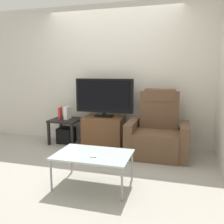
{
  "coord_description": "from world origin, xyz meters",
  "views": [
    {
      "loc": [
        1.25,
        -3.35,
        1.38
      ],
      "look_at": [
        0.16,
        0.5,
        0.7
      ],
      "focal_mm": 38.82,
      "sensor_mm": 36.0,
      "label": 1
    }
  ],
  "objects_px": {
    "television": "(104,97)",
    "cell_phone": "(93,155)",
    "recliner_armchair": "(158,133)",
    "game_console": "(67,113)",
    "subwoofer_box": "(66,135)",
    "coffee_table": "(93,156)",
    "tv_stand": "(104,131)",
    "side_table": "(66,123)",
    "book_upright": "(60,113)"
  },
  "relations": [
    {
      "from": "side_table",
      "to": "book_upright",
      "type": "bearing_deg",
      "value": -168.69
    },
    {
      "from": "book_upright",
      "to": "subwoofer_box",
      "type": "bearing_deg",
      "value": 11.31
    },
    {
      "from": "tv_stand",
      "to": "coffee_table",
      "type": "bearing_deg",
      "value": -76.73
    },
    {
      "from": "recliner_armchair",
      "to": "side_table",
      "type": "bearing_deg",
      "value": 169.61
    },
    {
      "from": "subwoofer_box",
      "to": "coffee_table",
      "type": "height_order",
      "value": "coffee_table"
    },
    {
      "from": "subwoofer_box",
      "to": "recliner_armchair",
      "type": "bearing_deg",
      "value": -7.24
    },
    {
      "from": "cell_phone",
      "to": "side_table",
      "type": "bearing_deg",
      "value": 103.82
    },
    {
      "from": "subwoofer_box",
      "to": "coffee_table",
      "type": "relative_size",
      "value": 0.33
    },
    {
      "from": "game_console",
      "to": "cell_phone",
      "type": "xyz_separation_m",
      "value": [
        1.12,
        -1.62,
        -0.18
      ]
    },
    {
      "from": "book_upright",
      "to": "coffee_table",
      "type": "relative_size",
      "value": 0.25
    },
    {
      "from": "recliner_armchair",
      "to": "game_console",
      "type": "xyz_separation_m",
      "value": [
        -1.74,
        0.24,
        0.21
      ]
    },
    {
      "from": "recliner_armchair",
      "to": "coffee_table",
      "type": "xyz_separation_m",
      "value": [
        -0.64,
        -1.32,
        0.0
      ]
    },
    {
      "from": "tv_stand",
      "to": "recliner_armchair",
      "type": "height_order",
      "value": "recliner_armchair"
    },
    {
      "from": "side_table",
      "to": "coffee_table",
      "type": "relative_size",
      "value": 0.6
    },
    {
      "from": "tv_stand",
      "to": "game_console",
      "type": "relative_size",
      "value": 3.07
    },
    {
      "from": "tv_stand",
      "to": "recliner_armchair",
      "type": "relative_size",
      "value": 0.68
    },
    {
      "from": "recliner_armchair",
      "to": "game_console",
      "type": "relative_size",
      "value": 4.54
    },
    {
      "from": "side_table",
      "to": "coffee_table",
      "type": "bearing_deg",
      "value": -53.78
    },
    {
      "from": "coffee_table",
      "to": "side_table",
      "type": "bearing_deg",
      "value": 126.22
    },
    {
      "from": "book_upright",
      "to": "game_console",
      "type": "relative_size",
      "value": 0.96
    },
    {
      "from": "tv_stand",
      "to": "coffee_table",
      "type": "distance_m",
      "value": 1.62
    },
    {
      "from": "television",
      "to": "coffee_table",
      "type": "distance_m",
      "value": 1.72
    },
    {
      "from": "television",
      "to": "cell_phone",
      "type": "relative_size",
      "value": 7.23
    },
    {
      "from": "subwoofer_box",
      "to": "coffee_table",
      "type": "xyz_separation_m",
      "value": [
        1.13,
        -1.55,
        0.23
      ]
    },
    {
      "from": "cell_phone",
      "to": "recliner_armchair",
      "type": "bearing_deg",
      "value": 44.25
    },
    {
      "from": "subwoofer_box",
      "to": "cell_phone",
      "type": "relative_size",
      "value": 1.96
    },
    {
      "from": "tv_stand",
      "to": "side_table",
      "type": "distance_m",
      "value": 0.77
    },
    {
      "from": "television",
      "to": "side_table",
      "type": "bearing_deg",
      "value": -176.66
    },
    {
      "from": "television",
      "to": "game_console",
      "type": "bearing_deg",
      "value": -177.29
    },
    {
      "from": "book_upright",
      "to": "cell_phone",
      "type": "relative_size",
      "value": 1.52
    },
    {
      "from": "television",
      "to": "game_console",
      "type": "distance_m",
      "value": 0.8
    },
    {
      "from": "recliner_armchair",
      "to": "book_upright",
      "type": "relative_size",
      "value": 4.73
    },
    {
      "from": "book_upright",
      "to": "recliner_armchair",
      "type": "bearing_deg",
      "value": -6.25
    },
    {
      "from": "recliner_armchair",
      "to": "coffee_table",
      "type": "height_order",
      "value": "recliner_armchair"
    },
    {
      "from": "television",
      "to": "cell_phone",
      "type": "xyz_separation_m",
      "value": [
        0.39,
        -1.66,
        -0.51
      ]
    },
    {
      "from": "coffee_table",
      "to": "cell_phone",
      "type": "height_order",
      "value": "cell_phone"
    },
    {
      "from": "side_table",
      "to": "cell_phone",
      "type": "relative_size",
      "value": 3.6
    },
    {
      "from": "book_upright",
      "to": "side_table",
      "type": "bearing_deg",
      "value": 11.31
    },
    {
      "from": "subwoofer_box",
      "to": "game_console",
      "type": "distance_m",
      "value": 0.44
    },
    {
      "from": "recliner_armchair",
      "to": "subwoofer_box",
      "type": "distance_m",
      "value": 1.8
    },
    {
      "from": "side_table",
      "to": "subwoofer_box",
      "type": "relative_size",
      "value": 1.84
    },
    {
      "from": "side_table",
      "to": "game_console",
      "type": "distance_m",
      "value": 0.2
    },
    {
      "from": "subwoofer_box",
      "to": "game_console",
      "type": "relative_size",
      "value": 1.23
    },
    {
      "from": "subwoofer_box",
      "to": "cell_phone",
      "type": "xyz_separation_m",
      "value": [
        1.16,
        -1.61,
        0.26
      ]
    },
    {
      "from": "game_console",
      "to": "book_upright",
      "type": "bearing_deg",
      "value": -167.47
    },
    {
      "from": "recliner_armchair",
      "to": "cell_phone",
      "type": "bearing_deg",
      "value": -117.09
    },
    {
      "from": "tv_stand",
      "to": "television",
      "type": "height_order",
      "value": "television"
    },
    {
      "from": "television",
      "to": "subwoofer_box",
      "type": "height_order",
      "value": "television"
    },
    {
      "from": "book_upright",
      "to": "coffee_table",
      "type": "distance_m",
      "value": 1.97
    },
    {
      "from": "recliner_armchair",
      "to": "book_upright",
      "type": "height_order",
      "value": "recliner_armchair"
    }
  ]
}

